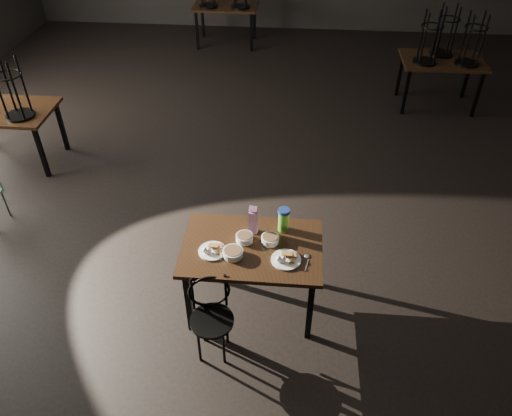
# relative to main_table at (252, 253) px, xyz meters

# --- Properties ---
(main_table) EXTENTS (1.20, 0.80, 0.75)m
(main_table) POSITION_rel_main_table_xyz_m (0.00, 0.00, 0.00)
(main_table) COLOR black
(main_table) RESTS_ON ground
(plate_left) EXTENTS (0.24, 0.24, 0.08)m
(plate_left) POSITION_rel_main_table_xyz_m (-0.33, -0.09, 0.10)
(plate_left) COLOR white
(plate_left) RESTS_ON main_table
(plate_right) EXTENTS (0.25, 0.25, 0.08)m
(plate_right) POSITION_rel_main_table_xyz_m (0.29, -0.14, 0.10)
(plate_right) COLOR white
(plate_right) RESTS_ON main_table
(bowl_near) EXTENTS (0.15, 0.15, 0.06)m
(bowl_near) POSITION_rel_main_table_xyz_m (-0.07, 0.07, 0.11)
(bowl_near) COLOR white
(bowl_near) RESTS_ON main_table
(bowl_far) EXTENTS (0.15, 0.15, 0.06)m
(bowl_far) POSITION_rel_main_table_xyz_m (0.15, 0.07, 0.11)
(bowl_far) COLOR white
(bowl_far) RESTS_ON main_table
(bowl_big) EXTENTS (0.17, 0.17, 0.06)m
(bowl_big) POSITION_rel_main_table_xyz_m (-0.15, -0.12, 0.11)
(bowl_big) COLOR white
(bowl_big) RESTS_ON main_table
(juice_carton) EXTENTS (0.09, 0.09, 0.29)m
(juice_carton) POSITION_rel_main_table_xyz_m (-0.00, 0.19, 0.21)
(juice_carton) COLOR #851866
(juice_carton) RESTS_ON main_table
(water_bottle) EXTENTS (0.13, 0.13, 0.23)m
(water_bottle) POSITION_rel_main_table_xyz_m (0.26, 0.24, 0.20)
(water_bottle) COLOR #6EC73A
(water_bottle) RESTS_ON main_table
(spoon) EXTENTS (0.05, 0.21, 0.01)m
(spoon) POSITION_rel_main_table_xyz_m (0.47, -0.09, 0.08)
(spoon) COLOR silver
(spoon) RESTS_ON main_table
(bentwood_chair) EXTENTS (0.39, 0.38, 0.76)m
(bentwood_chair) POSITION_rel_main_table_xyz_m (-0.29, -0.49, -0.22)
(bentwood_chair) COLOR black
(bentwood_chair) RESTS_ON ground
(bg_table_left) EXTENTS (1.20, 0.80, 1.48)m
(bg_table_left) POSITION_rel_main_table_xyz_m (-3.30, 2.15, 0.08)
(bg_table_left) COLOR black
(bg_table_left) RESTS_ON ground
(bg_table_right) EXTENTS (1.20, 0.80, 1.48)m
(bg_table_right) POSITION_rel_main_table_xyz_m (2.45, 4.25, 0.11)
(bg_table_right) COLOR black
(bg_table_right) RESTS_ON ground
(bg_table_far) EXTENTS (1.20, 0.80, 1.48)m
(bg_table_far) POSITION_rel_main_table_xyz_m (-1.11, 6.53, 0.08)
(bg_table_far) COLOR black
(bg_table_far) RESTS_ON ground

